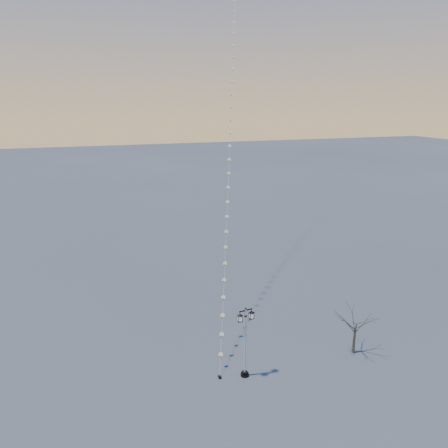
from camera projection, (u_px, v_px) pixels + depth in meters
name	position (u px, v px, depth m)	size (l,w,h in m)	color
ground	(244.00, 389.00, 24.72)	(300.00, 300.00, 0.00)	#575859
street_lamp	(245.00, 339.00, 25.18)	(1.20, 0.53, 4.75)	black
bare_tree	(356.00, 320.00, 27.63)	(2.14, 2.14, 3.55)	#473F31
kite_train	(231.00, 87.00, 37.99)	(13.89, 34.43, 35.80)	black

